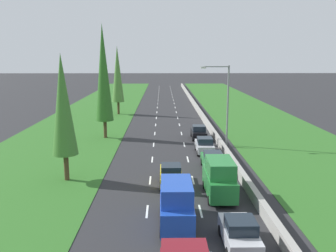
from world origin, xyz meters
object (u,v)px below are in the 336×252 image
poplar_tree_second (63,105)px  silver_hatchback_right_lane (239,233)px  blue_van_centre_lane (176,204)px  green_sedan_right_lane (213,161)px  green_van_right_lane (219,178)px  yellow_hatchback_centre_lane (171,175)px  street_light_mast (225,100)px  silver_hatchback_right_lane_fifth (204,145)px  poplar_tree_third (103,73)px  poplar_tree_fourth (118,74)px  black_hatchback_right_lane (199,132)px

poplar_tree_second → silver_hatchback_right_lane: bearing=-42.1°
blue_van_centre_lane → green_sedan_right_lane: bearing=71.2°
green_van_right_lane → poplar_tree_second: 13.35m
yellow_hatchback_centre_lane → silver_hatchback_right_lane: bearing=-70.3°
silver_hatchback_right_lane → street_light_mast: street_light_mast is taller
blue_van_centre_lane → silver_hatchback_right_lane_fifth: 16.72m
blue_van_centre_lane → poplar_tree_third: bearing=108.5°
poplar_tree_third → poplar_tree_fourth: poplar_tree_third is taller
green_sedan_right_lane → silver_hatchback_right_lane: bearing=-91.9°
silver_hatchback_right_lane_fifth → poplar_tree_second: size_ratio=0.38×
silver_hatchback_right_lane_fifth → poplar_tree_fourth: (-12.01, 25.61, 6.07)m
green_sedan_right_lane → street_light_mast: bearing=74.6°
green_van_right_lane → blue_van_centre_lane: 5.55m
silver_hatchback_right_lane → yellow_hatchback_centre_lane: same height
poplar_tree_third → black_hatchback_right_lane: bearing=-4.0°
poplar_tree_third → street_light_mast: 14.84m
blue_van_centre_lane → poplar_tree_second: 12.82m
green_sedan_right_lane → street_light_mast: street_light_mast is taller
silver_hatchback_right_lane → street_light_mast: 22.66m
green_sedan_right_lane → silver_hatchback_right_lane_fifth: bearing=91.1°
green_sedan_right_lane → poplar_tree_third: poplar_tree_third is taller
poplar_tree_third → street_light_mast: size_ratio=1.54×
silver_hatchback_right_lane_fifth → poplar_tree_third: bearing=147.4°
silver_hatchback_right_lane → poplar_tree_fourth: poplar_tree_fourth is taller
blue_van_centre_lane → yellow_hatchback_centre_lane: blue_van_centre_lane is taller
street_light_mast → silver_hatchback_right_lane_fifth: bearing=-128.6°
poplar_tree_second → poplar_tree_third: 15.58m
silver_hatchback_right_lane_fifth → yellow_hatchback_centre_lane: 10.10m
yellow_hatchback_centre_lane → poplar_tree_third: size_ratio=0.28×
green_van_right_lane → street_light_mast: bearing=79.3°
poplar_tree_second → street_light_mast: poplar_tree_second is taller
silver_hatchback_right_lane → yellow_hatchback_centre_lane: size_ratio=1.00×
silver_hatchback_right_lane → silver_hatchback_right_lane_fifth: (0.32, 18.88, 0.00)m
green_sedan_right_lane → silver_hatchback_right_lane_fifth: 5.58m
green_sedan_right_lane → poplar_tree_third: 18.74m
green_van_right_lane → silver_hatchback_right_lane_fifth: green_van_right_lane is taller
silver_hatchback_right_lane → blue_van_centre_lane: size_ratio=0.80×
street_light_mast → silver_hatchback_right_lane: bearing=-97.4°
poplar_tree_third → street_light_mast: bearing=-16.5°
yellow_hatchback_centre_lane → poplar_tree_second: bearing=171.6°
silver_hatchback_right_lane → black_hatchback_right_lane: bearing=89.2°
green_sedan_right_lane → black_hatchback_right_lane: black_hatchback_right_lane is taller
green_van_right_lane → poplar_tree_third: size_ratio=0.35×
yellow_hatchback_centre_lane → poplar_tree_third: 19.74m
yellow_hatchback_centre_lane → poplar_tree_second: poplar_tree_second is taller
yellow_hatchback_centre_lane → blue_van_centre_lane: bearing=-88.6°
green_sedan_right_lane → street_light_mast: (2.42, 8.75, 4.42)m
black_hatchback_right_lane → poplar_tree_fourth: 23.37m
green_van_right_lane → black_hatchback_right_lane: size_ratio=1.26×
silver_hatchback_right_lane → street_light_mast: (2.85, 22.05, 4.40)m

